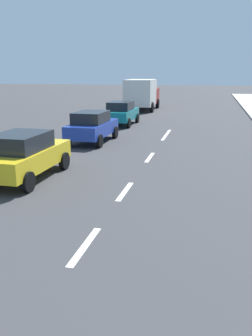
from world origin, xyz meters
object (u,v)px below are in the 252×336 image
at_px(parked_car_blue, 92,126).
at_px(delivery_truck, 142,94).
at_px(parked_car_teal, 121,113).
at_px(parked_car_yellow, 23,154).

height_order(parked_car_blue, delivery_truck, delivery_truck).
relative_size(parked_car_blue, parked_car_teal, 1.01).
bearing_deg(parked_car_blue, parked_car_teal, 91.82).
height_order(parked_car_teal, delivery_truck, delivery_truck).
bearing_deg(parked_car_blue, delivery_truck, 93.26).
xyz_separation_m(parked_car_yellow, delivery_truck, (-0.27, 23.09, 0.67)).
bearing_deg(parked_car_teal, delivery_truck, 93.28).
bearing_deg(delivery_truck, parked_car_yellow, -90.06).
relative_size(parked_car_yellow, delivery_truck, 0.64).
bearing_deg(delivery_truck, parked_car_blue, -89.10).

